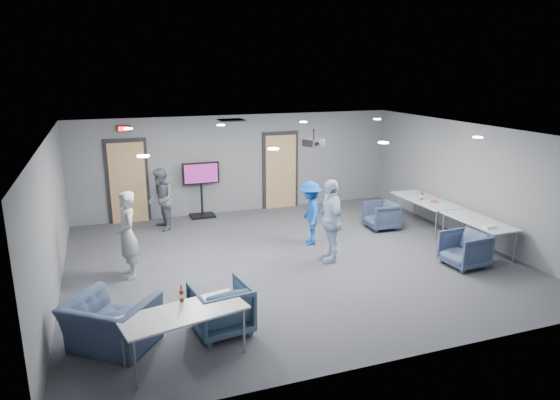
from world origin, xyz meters
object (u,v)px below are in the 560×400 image
object	(u,v)px
tv_stand	(201,186)
chair_front_b	(111,324)
person_b	(161,200)
table_right_b	(478,222)
bottle_right	(422,196)
projector	(314,142)
person_c	(331,220)
chair_right_c	(465,250)
table_right_a	(426,201)
person_d	(310,213)
table_front_left	(184,315)
chair_front_a	(221,308)
bottle_front	(182,295)
chair_right_a	(381,216)
person_a	(127,235)

from	to	relation	value
tv_stand	chair_front_b	bearing A→B (deg)	-112.51
person_b	table_right_b	distance (m)	7.43
bottle_right	projector	bearing A→B (deg)	-170.45
person_c	chair_right_c	world-z (taller)	person_c
chair_right_c	projector	bearing A→B (deg)	-131.05
table_right_a	bottle_right	bearing A→B (deg)	85.10
person_d	table_front_left	distance (m)	5.14
projector	tv_stand	bearing A→B (deg)	96.94
person_d	tv_stand	distance (m)	3.52
projector	chair_right_c	bearing A→B (deg)	-59.00
person_c	chair_front_a	size ratio (longest dim) A/B	2.05
person_c	tv_stand	bearing A→B (deg)	-149.82
person_c	bottle_front	distance (m)	4.18
chair_right_c	table_right_b	xyz separation A→B (m)	(0.80, 0.57, 0.33)
chair_right_a	chair_right_c	xyz separation A→B (m)	(0.30, -2.73, 0.02)
person_c	tv_stand	xyz separation A→B (m)	(-1.90, 4.04, -0.02)
table_right_a	tv_stand	distance (m)	5.85
person_a	chair_front_b	world-z (taller)	person_a
table_right_b	chair_right_c	bearing A→B (deg)	125.50
person_d	tv_stand	world-z (taller)	tv_stand
table_right_b	tv_stand	xyz separation A→B (m)	(-5.13, 4.70, 0.17)
table_front_left	tv_stand	bearing A→B (deg)	64.29
bottle_right	person_d	bearing A→B (deg)	-176.86
chair_front_a	bottle_front	world-z (taller)	bottle_front
chair_right_a	chair_front_a	distance (m)	6.13
person_a	chair_right_c	distance (m)	6.70
person_b	table_front_left	xyz separation A→B (m)	(-0.42, -6.00, -0.09)
table_front_left	bottle_right	bearing A→B (deg)	18.39
person_a	chair_front_b	bearing A→B (deg)	-18.11
chair_front_a	table_right_a	xyz separation A→B (m)	(6.06, 3.35, 0.30)
person_c	table_right_a	bearing A→B (deg)	116.02
chair_right_c	chair_front_b	size ratio (longest dim) A/B	0.68
tv_stand	projector	world-z (taller)	projector
person_b	table_front_left	bearing A→B (deg)	-9.63
table_right_b	projector	distance (m)	3.99
chair_right_c	table_front_left	size ratio (longest dim) A/B	0.43
chair_right_a	table_right_a	distance (m)	1.18
person_d	chair_right_c	world-z (taller)	person_d
person_b	chair_front_b	xyz separation A→B (m)	(-1.35, -5.32, -0.40)
person_d	projector	xyz separation A→B (m)	(-0.10, -0.37, 1.67)
chair_right_a	bottle_front	world-z (taller)	bottle_front
person_c	chair_front_b	distance (m)	4.88
chair_right_c	tv_stand	size ratio (longest dim) A/B	0.52
person_d	tv_stand	size ratio (longest dim) A/B	0.98
chair_front_a	chair_front_b	bearing A→B (deg)	-10.70
table_right_a	bottle_right	distance (m)	0.17
person_d	projector	size ratio (longest dim) A/B	3.13
chair_front_b	projector	xyz separation A→B (m)	(4.32, 2.73, 2.03)
projector	chair_front_b	bearing A→B (deg)	-169.18
chair_front_a	table_right_b	bearing A→B (deg)	-174.22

